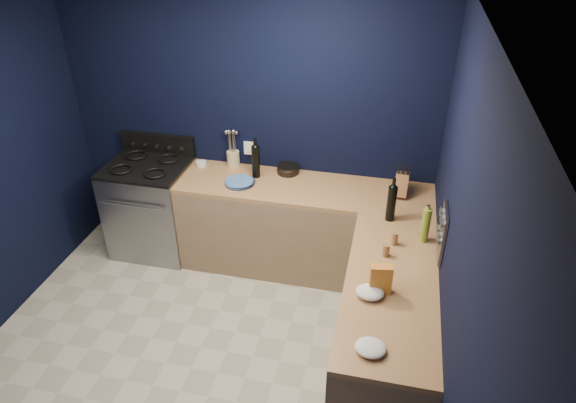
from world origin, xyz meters
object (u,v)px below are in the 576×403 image
(plate_stack, at_px, (239,182))
(knife_block, at_px, (402,184))
(crouton_bag, at_px, (381,279))
(utensil_crock, at_px, (233,159))
(gas_range, at_px, (153,209))

(plate_stack, height_order, knife_block, knife_block)
(knife_block, relative_size, crouton_bag, 0.94)
(plate_stack, height_order, utensil_crock, utensil_crock)
(utensil_crock, bearing_deg, gas_range, -161.02)
(plate_stack, bearing_deg, crouton_bag, -41.41)
(plate_stack, xyz_separation_m, crouton_bag, (1.34, -1.18, 0.09))
(plate_stack, distance_m, utensil_crock, 0.37)
(gas_range, height_order, crouton_bag, crouton_bag)
(utensil_crock, xyz_separation_m, knife_block, (1.59, -0.19, 0.02))
(crouton_bag, bearing_deg, plate_stack, 128.87)
(gas_range, bearing_deg, plate_stack, -3.64)
(plate_stack, relative_size, knife_block, 1.30)
(knife_block, xyz_separation_m, crouton_bag, (-0.09, -1.32, 0.01))
(knife_block, distance_m, crouton_bag, 1.32)
(plate_stack, bearing_deg, gas_range, 176.36)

